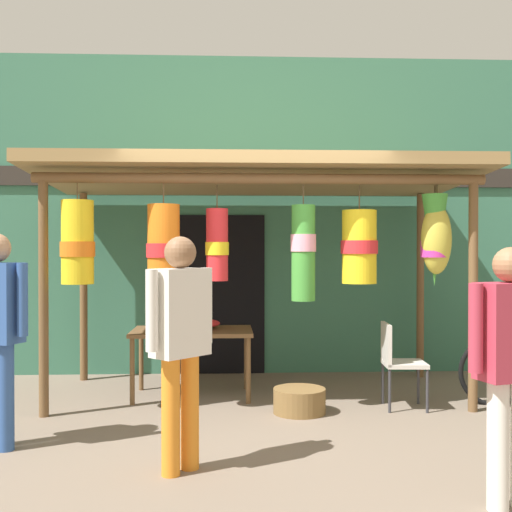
% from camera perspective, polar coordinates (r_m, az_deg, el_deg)
% --- Properties ---
extents(ground_plane, '(30.00, 30.00, 0.00)m').
position_cam_1_polar(ground_plane, '(6.12, 0.00, -14.26)').
color(ground_plane, '#756656').
extents(shop_facade, '(12.67, 0.29, 4.01)m').
position_cam_1_polar(shop_facade, '(8.17, -0.75, 3.64)').
color(shop_facade, '#387056').
rests_on(shop_facade, ground_plane).
extents(market_stall_canopy, '(4.59, 2.18, 2.48)m').
position_cam_1_polar(market_stall_canopy, '(6.69, 0.57, 5.29)').
color(market_stall_canopy, brown).
rests_on(market_stall_canopy, ground_plane).
extents(display_table, '(1.27, 0.78, 0.71)m').
position_cam_1_polar(display_table, '(6.85, -5.73, -7.18)').
color(display_table, brown).
rests_on(display_table, ground_plane).
extents(flower_heap_on_table, '(0.72, 0.50, 0.12)m').
position_cam_1_polar(flower_heap_on_table, '(6.88, -6.14, -6.03)').
color(flower_heap_on_table, red).
rests_on(flower_heap_on_table, display_table).
extents(folding_chair, '(0.42, 0.42, 0.84)m').
position_cam_1_polar(folding_chair, '(6.50, 12.49, -8.86)').
color(folding_chair, beige).
rests_on(folding_chair, ground_plane).
extents(wicker_basket_by_table, '(0.50, 0.50, 0.24)m').
position_cam_1_polar(wicker_basket_by_table, '(6.26, 3.91, -12.81)').
color(wicker_basket_by_table, brown).
rests_on(wicker_basket_by_table, ground_plane).
extents(customer_foreground, '(0.57, 0.33, 1.58)m').
position_cam_1_polar(customer_foreground, '(4.18, 21.84, -8.24)').
color(customer_foreground, silver).
rests_on(customer_foreground, ground_plane).
extents(shopper_by_bananas, '(0.44, 0.45, 1.66)m').
position_cam_1_polar(shopper_by_bananas, '(4.53, -6.80, -6.87)').
color(shopper_by_bananas, orange).
rests_on(shopper_by_bananas, ground_plane).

